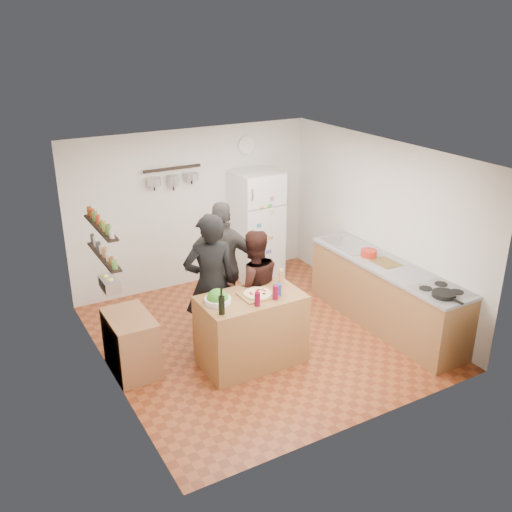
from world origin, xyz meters
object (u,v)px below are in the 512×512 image
fridge (257,226)px  person_left (210,284)px  counter_run (385,295)px  prep_island (251,330)px  skillet (444,294)px  pepper_mill (281,280)px  salad_bowl (218,300)px  person_center (253,288)px  side_table (131,343)px  red_bowl (369,253)px  salt_canister (278,290)px  person_back (224,266)px  wine_bottle (222,305)px  wall_clock (246,145)px

fridge → person_left: bearing=-133.9°
person_left → counter_run: (2.38, -0.61, -0.48)m
prep_island → skillet: (2.00, -1.15, 0.49)m
fridge → pepper_mill: bearing=-112.4°
prep_island → salad_bowl: (-0.42, 0.05, 0.49)m
salad_bowl → pepper_mill: bearing=0.0°
person_center → skillet: person_center is taller
side_table → red_bowl: bearing=-4.9°
prep_island → counter_run: bearing=-1.9°
red_bowl → side_table: 3.46m
skillet → red_bowl: bearing=88.0°
salad_bowl → person_center: bearing=28.6°
person_center → fridge: fridge is taller
salt_canister → person_left: person_left is taller
counter_run → skillet: 1.19m
person_back → counter_run: person_back is taller
person_center → person_back: size_ratio=0.87×
salt_canister → red_bowl: (1.75, 0.40, -0.01)m
wine_bottle → person_center: (0.77, 0.65, -0.23)m
wine_bottle → pepper_mill: wine_bottle is taller
salad_bowl → side_table: bearing=150.5°
person_back → skillet: size_ratio=6.41×
wall_clock → person_center: bearing=-116.8°
wall_clock → wine_bottle: bearing=-123.6°
person_back → person_left: bearing=80.4°
person_left → skillet: 2.84m
counter_run → red_bowl: (-0.05, 0.35, 0.52)m
prep_island → red_bowl: size_ratio=5.57×
salad_bowl → wall_clock: size_ratio=1.04×
wine_bottle → salt_canister: bearing=7.1°
wine_bottle → person_left: size_ratio=0.12×
prep_island → wine_bottle: bearing=-156.3°
side_table → person_left: bearing=-1.9°
red_bowl → person_left: bearing=173.7°
prep_island → person_left: bearing=117.8°
person_back → counter_run: bearing=-176.5°
person_left → fridge: 2.35m
wall_clock → counter_run: bearing=-74.1°
prep_island → person_center: person_center is taller
wall_clock → side_table: wall_clock is taller
salt_canister → person_back: person_back is taller
prep_island → pepper_mill: (0.45, 0.05, 0.55)m
wine_bottle → skillet: size_ratio=0.77×
person_center → counter_run: person_center is taller
fridge → prep_island: bearing=-121.1°
skillet → fridge: (-0.65, 3.38, -0.05)m
person_center → person_left: bearing=-1.1°
fridge → wall_clock: size_ratio=6.00×
salt_canister → person_center: 0.58m
prep_island → wall_clock: 3.35m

